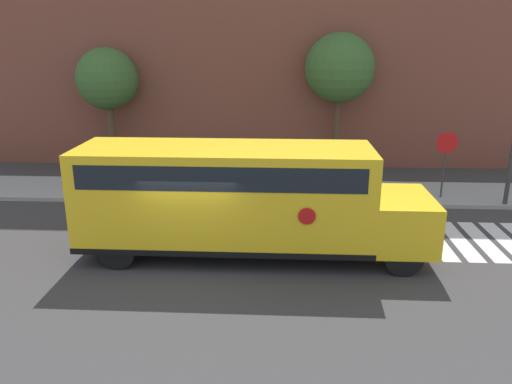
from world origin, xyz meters
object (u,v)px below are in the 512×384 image
at_px(school_bus, 239,195).
at_px(tree_far_sidewalk, 340,69).
at_px(tree_near_sidewalk, 107,80).
at_px(stop_sign, 445,155).

height_order(school_bus, tree_far_sidewalk, tree_far_sidewalk).
xyz_separation_m(tree_near_sidewalk, tree_far_sidewalk, (10.39, 0.13, 0.52)).
relative_size(stop_sign, tree_far_sidewalk, 0.43).
bearing_deg(school_bus, tree_far_sidewalk, 69.18).
bearing_deg(tree_far_sidewalk, stop_sign, -50.05).
bearing_deg(tree_near_sidewalk, stop_sign, -16.55).
bearing_deg(tree_near_sidewalk, school_bus, -54.33).
bearing_deg(stop_sign, tree_far_sidewalk, 129.95).
height_order(stop_sign, tree_far_sidewalk, tree_far_sidewalk).
bearing_deg(tree_far_sidewalk, school_bus, -110.82).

